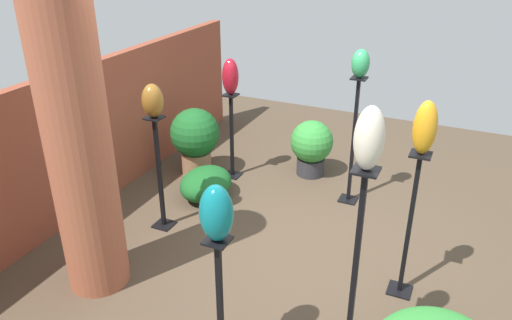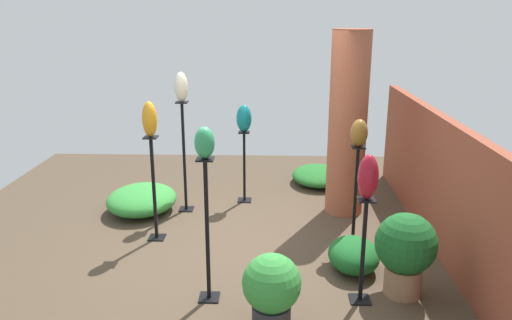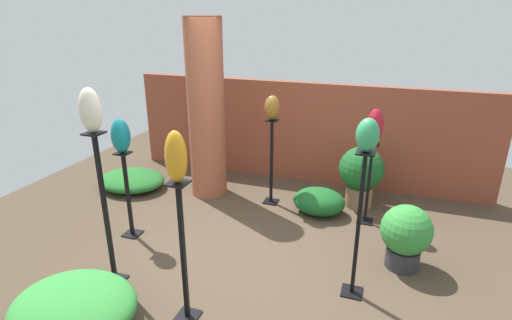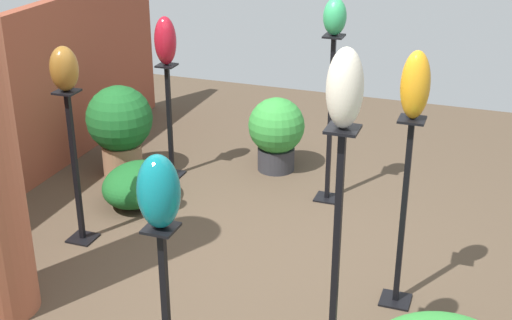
{
  "view_description": "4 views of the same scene",
  "coord_description": "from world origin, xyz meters",
  "px_view_note": "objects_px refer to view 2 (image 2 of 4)",
  "views": [
    {
      "loc": [
        -3.84,
        -1.42,
        2.89
      ],
      "look_at": [
        0.07,
        0.39,
        0.83
      ],
      "focal_mm": 35.0,
      "sensor_mm": 36.0,
      "label": 1
    },
    {
      "loc": [
        5.44,
        0.31,
        2.73
      ],
      "look_at": [
        -0.22,
        0.13,
        1.04
      ],
      "focal_mm": 35.0,
      "sensor_mm": 36.0,
      "label": 2
    },
    {
      "loc": [
        1.3,
        -3.6,
        2.55
      ],
      "look_at": [
        0.01,
        0.05,
        1.12
      ],
      "focal_mm": 28.0,
      "sensor_mm": 36.0,
      "label": 3
    },
    {
      "loc": [
        -4.33,
        -1.59,
        2.79
      ],
      "look_at": [
        0.15,
        0.02,
        0.71
      ],
      "focal_mm": 50.0,
      "sensor_mm": 36.0,
      "label": 4
    }
  ],
  "objects_px": {
    "pedestal_ivory": "(184,161)",
    "art_vase_bronze": "(359,133)",
    "pedestal_jade": "(207,236)",
    "potted_plant_front_left": "(272,288)",
    "pedestal_ruby": "(363,256)",
    "pedestal_bronze": "(355,199)",
    "art_vase_ivory": "(181,87)",
    "art_vase_ruby": "(368,177)",
    "art_vase_amber": "(150,119)",
    "potted_plant_mid_right": "(405,249)",
    "pedestal_teal": "(244,170)",
    "art_vase_teal": "(244,118)",
    "pedestal_amber": "(154,193)",
    "brick_pillar": "(348,125)",
    "art_vase_jade": "(205,143)"
  },
  "relations": [
    {
      "from": "pedestal_ivory",
      "to": "art_vase_bronze",
      "type": "xyz_separation_m",
      "value": [
        0.95,
        2.23,
        0.65
      ]
    },
    {
      "from": "pedestal_jade",
      "to": "potted_plant_front_left",
      "type": "bearing_deg",
      "value": 53.97
    },
    {
      "from": "pedestal_ruby",
      "to": "art_vase_bronze",
      "type": "height_order",
      "value": "art_vase_bronze"
    },
    {
      "from": "pedestal_bronze",
      "to": "art_vase_ivory",
      "type": "height_order",
      "value": "art_vase_ivory"
    },
    {
      "from": "pedestal_bronze",
      "to": "art_vase_ruby",
      "type": "xyz_separation_m",
      "value": [
        1.32,
        -0.13,
        0.72
      ]
    },
    {
      "from": "pedestal_jade",
      "to": "art_vase_amber",
      "type": "height_order",
      "value": "art_vase_amber"
    },
    {
      "from": "art_vase_bronze",
      "to": "potted_plant_mid_right",
      "type": "xyz_separation_m",
      "value": [
        1.19,
        0.31,
        -0.88
      ]
    },
    {
      "from": "pedestal_bronze",
      "to": "art_vase_amber",
      "type": "distance_m",
      "value": 2.62
    },
    {
      "from": "art_vase_ivory",
      "to": "pedestal_teal",
      "type": "bearing_deg",
      "value": 114.81
    },
    {
      "from": "pedestal_ruby",
      "to": "potted_plant_mid_right",
      "type": "bearing_deg",
      "value": 106.9
    },
    {
      "from": "art_vase_teal",
      "to": "art_vase_bronze",
      "type": "relative_size",
      "value": 1.2
    },
    {
      "from": "pedestal_amber",
      "to": "art_vase_ruby",
      "type": "bearing_deg",
      "value": 60.05
    },
    {
      "from": "brick_pillar",
      "to": "pedestal_teal",
      "type": "xyz_separation_m",
      "value": [
        -0.36,
        -1.42,
        -0.77
      ]
    },
    {
      "from": "pedestal_jade",
      "to": "art_vase_ruby",
      "type": "distance_m",
      "value": 1.61
    },
    {
      "from": "art_vase_ruby",
      "to": "art_vase_amber",
      "type": "bearing_deg",
      "value": -119.95
    },
    {
      "from": "pedestal_ivory",
      "to": "potted_plant_mid_right",
      "type": "xyz_separation_m",
      "value": [
        2.14,
        2.53,
        -0.23
      ]
    },
    {
      "from": "art_vase_ruby",
      "to": "potted_plant_front_left",
      "type": "relative_size",
      "value": 0.6
    },
    {
      "from": "pedestal_ivory",
      "to": "pedestal_teal",
      "type": "distance_m",
      "value": 0.93
    },
    {
      "from": "art_vase_jade",
      "to": "potted_plant_mid_right",
      "type": "xyz_separation_m",
      "value": [
        -0.14,
        1.92,
        -1.1
      ]
    },
    {
      "from": "pedestal_teal",
      "to": "art_vase_ivory",
      "type": "xyz_separation_m",
      "value": [
        0.38,
        -0.82,
        1.28
      ]
    },
    {
      "from": "pedestal_ruby",
      "to": "art_vase_ruby",
      "type": "xyz_separation_m",
      "value": [
        0.0,
        0.0,
        0.79
      ]
    },
    {
      "from": "pedestal_jade",
      "to": "pedestal_teal",
      "type": "bearing_deg",
      "value": 175.54
    },
    {
      "from": "pedestal_ivory",
      "to": "art_vase_ivory",
      "type": "bearing_deg",
      "value": 26.57
    },
    {
      "from": "pedestal_amber",
      "to": "pedestal_jade",
      "type": "bearing_deg",
      "value": 31.53
    },
    {
      "from": "pedestal_amber",
      "to": "potted_plant_front_left",
      "type": "height_order",
      "value": "pedestal_amber"
    },
    {
      "from": "potted_plant_front_left",
      "to": "art_vase_teal",
      "type": "bearing_deg",
      "value": -172.53
    },
    {
      "from": "art_vase_ruby",
      "to": "pedestal_jade",
      "type": "bearing_deg",
      "value": -89.59
    },
    {
      "from": "pedestal_bronze",
      "to": "pedestal_ruby",
      "type": "xyz_separation_m",
      "value": [
        1.32,
        -0.13,
        -0.07
      ]
    },
    {
      "from": "pedestal_bronze",
      "to": "art_vase_jade",
      "type": "distance_m",
      "value": 2.34
    },
    {
      "from": "pedestal_teal",
      "to": "pedestal_ruby",
      "type": "xyz_separation_m",
      "value": [
        2.65,
        1.28,
        0.0
      ]
    },
    {
      "from": "art_vase_ruby",
      "to": "art_vase_jade",
      "type": "height_order",
      "value": "art_vase_jade"
    },
    {
      "from": "art_vase_amber",
      "to": "pedestal_teal",
      "type": "bearing_deg",
      "value": 142.04
    },
    {
      "from": "pedestal_amber",
      "to": "pedestal_jade",
      "type": "distance_m",
      "value": 1.57
    },
    {
      "from": "pedestal_ruby",
      "to": "potted_plant_front_left",
      "type": "xyz_separation_m",
      "value": [
        0.46,
        -0.87,
        -0.09
      ]
    },
    {
      "from": "pedestal_ivory",
      "to": "art_vase_jade",
      "type": "height_order",
      "value": "art_vase_jade"
    },
    {
      "from": "art_vase_ivory",
      "to": "brick_pillar",
      "type": "bearing_deg",
      "value": 90.5
    },
    {
      "from": "potted_plant_mid_right",
      "to": "potted_plant_front_left",
      "type": "bearing_deg",
      "value": -65.7
    },
    {
      "from": "art_vase_ruby",
      "to": "potted_plant_front_left",
      "type": "xyz_separation_m",
      "value": [
        0.46,
        -0.87,
        -0.89
      ]
    },
    {
      "from": "art_vase_ivory",
      "to": "potted_plant_front_left",
      "type": "bearing_deg",
      "value": 24.11
    },
    {
      "from": "art_vase_teal",
      "to": "art_vase_ruby",
      "type": "relative_size",
      "value": 0.92
    },
    {
      "from": "art_vase_bronze",
      "to": "art_vase_jade",
      "type": "distance_m",
      "value": 2.11
    },
    {
      "from": "art_vase_bronze",
      "to": "potted_plant_mid_right",
      "type": "distance_m",
      "value": 1.51
    },
    {
      "from": "art_vase_bronze",
      "to": "art_vase_jade",
      "type": "xyz_separation_m",
      "value": [
        1.33,
        -1.62,
        0.22
      ]
    },
    {
      "from": "brick_pillar",
      "to": "potted_plant_mid_right",
      "type": "distance_m",
      "value": 2.31
    },
    {
      "from": "art_vase_ruby",
      "to": "pedestal_ruby",
      "type": "bearing_deg",
      "value": 0.0
    },
    {
      "from": "pedestal_bronze",
      "to": "art_vase_teal",
      "type": "distance_m",
      "value": 2.06
    },
    {
      "from": "brick_pillar",
      "to": "pedestal_ruby",
      "type": "height_order",
      "value": "brick_pillar"
    },
    {
      "from": "pedestal_bronze",
      "to": "pedestal_jade",
      "type": "distance_m",
      "value": 2.1
    },
    {
      "from": "art_vase_teal",
      "to": "pedestal_jade",
      "type": "bearing_deg",
      "value": -4.46
    },
    {
      "from": "art_vase_bronze",
      "to": "pedestal_jade",
      "type": "bearing_deg",
      "value": -50.57
    }
  ]
}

